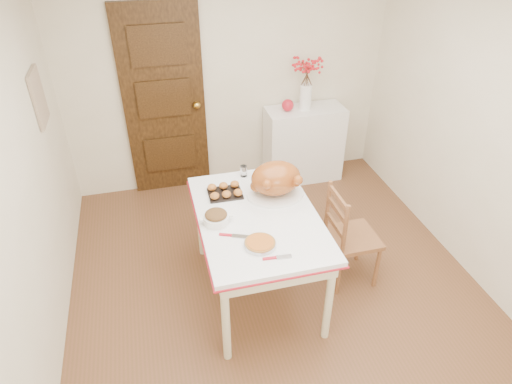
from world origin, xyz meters
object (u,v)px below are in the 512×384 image
object	(u,v)px
pumpkin_pie	(260,243)
turkey_platter	(276,180)
chair_oak	(353,235)
sideboard	(303,144)
kitchen_table	(258,254)

from	to	relation	value
pumpkin_pie	turkey_platter	bearing A→B (deg)	63.78
chair_oak	turkey_platter	distance (m)	0.84
sideboard	pumpkin_pie	size ratio (longest dim) A/B	3.88
sideboard	kitchen_table	world-z (taller)	sideboard
chair_oak	pumpkin_pie	distance (m)	1.03
sideboard	pumpkin_pie	bearing A→B (deg)	-117.67
sideboard	kitchen_table	distance (m)	1.96
kitchen_table	chair_oak	world-z (taller)	chair_oak
sideboard	turkey_platter	distance (m)	1.74
chair_oak	pumpkin_pie	xyz separation A→B (m)	(-0.91, -0.33, 0.38)
kitchen_table	pumpkin_pie	xyz separation A→B (m)	(-0.08, -0.36, 0.43)
turkey_platter	pumpkin_pie	distance (m)	0.66
sideboard	chair_oak	world-z (taller)	chair_oak
kitchen_table	chair_oak	xyz separation A→B (m)	(0.83, -0.03, 0.06)
kitchen_table	turkey_platter	xyz separation A→B (m)	(0.21, 0.22, 0.56)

